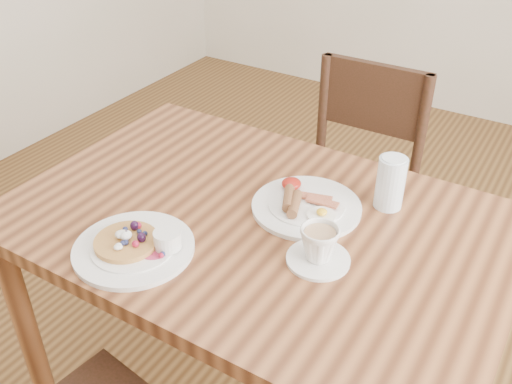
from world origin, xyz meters
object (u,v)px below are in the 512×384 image
at_px(chair_far, 351,182).
at_px(breakfast_plate, 305,205).
at_px(dining_table, 256,248).
at_px(pancake_plate, 136,246).
at_px(water_glass, 390,183).
at_px(teacup_saucer, 319,247).

height_order(chair_far, breakfast_plate, chair_far).
xyz_separation_m(dining_table, chair_far, (-0.01, 0.65, -0.16)).
distance_m(dining_table, pancake_plate, 0.32).
bearing_deg(dining_table, water_glass, 39.62).
xyz_separation_m(dining_table, breakfast_plate, (0.08, 0.09, 0.11)).
bearing_deg(water_glass, breakfast_plate, -144.84).
bearing_deg(teacup_saucer, chair_far, 106.53).
relative_size(breakfast_plate, teacup_saucer, 1.93).
distance_m(pancake_plate, breakfast_plate, 0.42).
height_order(pancake_plate, breakfast_plate, pancake_plate).
height_order(dining_table, teacup_saucer, teacup_saucer).
bearing_deg(breakfast_plate, teacup_saucer, -54.06).
xyz_separation_m(pancake_plate, breakfast_plate, (0.24, 0.34, -0.00)).
xyz_separation_m(breakfast_plate, teacup_saucer, (0.12, -0.16, 0.03)).
xyz_separation_m(dining_table, water_glass, (0.25, 0.21, 0.17)).
distance_m(pancake_plate, teacup_saucer, 0.40).
height_order(dining_table, water_glass, water_glass).
relative_size(dining_table, pancake_plate, 4.44).
bearing_deg(teacup_saucer, breakfast_plate, 125.94).
relative_size(dining_table, breakfast_plate, 4.44).
bearing_deg(water_glass, dining_table, -140.38).
bearing_deg(water_glass, chair_far, 121.04).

